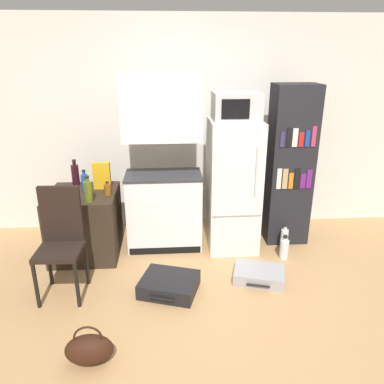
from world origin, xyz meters
TOP-DOWN VIEW (x-y plane):
  - ground_plane at (0.00, 0.00)m, footprint 24.00×24.00m
  - wall_back at (0.20, 2.00)m, footprint 6.40×0.10m
  - side_table at (-1.35, 1.22)m, footprint 0.74×0.76m
  - kitchen_hutch at (-0.46, 1.36)m, footprint 0.87×0.49m
  - refrigerator at (0.34, 1.30)m, footprint 0.56×0.63m
  - microwave at (0.33, 1.30)m, footprint 0.50×0.43m
  - bookshelf at (1.02, 1.42)m, footprint 0.50×0.38m
  - bottle_blue_soda at (-1.33, 1.28)m, footprint 0.08×0.08m
  - bottle_amber_beer at (-1.06, 1.14)m, footprint 0.07×0.07m
  - bottle_wine_dark at (-1.47, 1.51)m, footprint 0.09×0.09m
  - bottle_olive_oil at (-1.22, 0.95)m, footprint 0.08×0.08m
  - bowl at (-1.59, 1.11)m, footprint 0.16×0.16m
  - cereal_box at (-1.15, 1.35)m, footprint 0.19×0.07m
  - chair at (-1.42, 0.51)m, footprint 0.42×0.42m
  - suitcase_large_flat at (-0.42, 0.40)m, footprint 0.64×0.58m
  - suitcase_small_flat at (0.50, 0.53)m, footprint 0.58×0.48m
  - handbag at (-1.02, -0.46)m, footprint 0.36×0.20m
  - water_bottle_front at (0.88, 0.94)m, footprint 0.10×0.10m
  - water_bottle_middle at (0.93, 1.11)m, footprint 0.09×0.09m

SIDE VIEW (x-z plane):
  - ground_plane at x=0.00m, z-range 0.00..0.00m
  - suitcase_small_flat at x=0.50m, z-range 0.00..0.12m
  - suitcase_large_flat at x=-0.42m, z-range 0.00..0.14m
  - water_bottle_front at x=0.88m, z-range -0.02..0.26m
  - handbag at x=-1.02m, z-range -0.04..0.29m
  - water_bottle_middle at x=0.93m, z-range -0.03..0.31m
  - side_table at x=-1.35m, z-range 0.00..0.74m
  - chair at x=-1.42m, z-range 0.08..1.12m
  - refrigerator at x=0.34m, z-range 0.00..1.50m
  - bowl at x=-1.59m, z-range 0.74..0.78m
  - bottle_amber_beer at x=-1.06m, z-range 0.73..0.88m
  - bottle_blue_soda at x=-1.33m, z-range 0.72..0.96m
  - bottle_olive_oil at x=-1.22m, z-range 0.72..1.00m
  - bottle_wine_dark at x=-1.47m, z-range 0.72..1.02m
  - cereal_box at x=-1.15m, z-range 0.74..1.04m
  - kitchen_hutch at x=-0.46m, z-range -0.07..1.92m
  - bookshelf at x=1.02m, z-range 0.00..1.87m
  - wall_back at x=0.20m, z-range 0.00..2.62m
  - microwave at x=0.33m, z-range 1.50..1.80m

